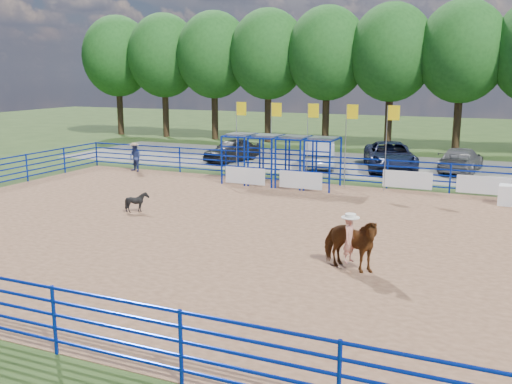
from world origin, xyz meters
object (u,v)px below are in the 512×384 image
Objects in this scene: spectator_cowboy at (135,157)px; car_d at (461,160)px; horse_and_rider at (350,241)px; calf at (137,202)px; car_c at (390,156)px; car_b at (320,154)px; car_a at (232,150)px.

car_d is at bearing 23.05° from spectator_cowboy.
calf is (-9.86, 3.45, -0.46)m from horse_and_rider.
spectator_cowboy is (-5.98, 8.36, 0.40)m from calf.
horse_and_rider is at bearing -100.03° from car_c.
car_d is (8.09, 1.68, -0.10)m from car_b.
spectator_cowboy is (-15.85, 11.80, -0.06)m from horse_and_rider.
calf is 0.53× the size of spectator_cowboy.
spectator_cowboy reaches higher than car_d.
car_d is at bearing -24.69° from calf.
car_a is at bearing 21.58° from calf.
calf is 19.63m from car_d.
car_d is at bearing 174.74° from car_b.
calf is 10.28m from spectator_cowboy.
horse_and_rider reaches higher than car_c.
car_d is (3.95, 0.91, -0.11)m from car_c.
horse_and_rider is 18.71m from car_b.
car_c is at bearing 25.74° from spectator_cowboy.
car_b reaches higher than car_a.
horse_and_rider is 0.56× the size of car_a.
calf is at bearing 160.75° from horse_and_rider.
car_d is at bearing -3.96° from car_c.
car_c reaches higher than car_d.
horse_and_rider is at bearing 92.84° from car_b.
car_b is (6.05, -0.15, 0.08)m from car_a.
calf is at bearing 59.69° from car_d.
horse_and_rider reaches higher than car_b.
car_c is (-2.22, 18.37, -0.08)m from horse_and_rider.
car_c is at bearing 173.59° from car_b.
car_a is (-2.54, 14.30, 0.29)m from calf.
spectator_cowboy is 0.39× the size of car_a.
car_a is 0.88× the size of car_d.
calf is at bearing -54.40° from spectator_cowboy.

